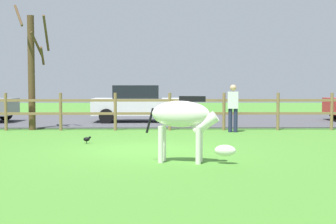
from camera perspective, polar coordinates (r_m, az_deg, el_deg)
name	(u,v)px	position (r m, az deg, el deg)	size (l,w,h in m)	color
ground_plane	(146,150)	(12.10, -2.67, -4.53)	(60.00, 60.00, 0.00)	#47842D
parking_asphalt	(152,120)	(21.35, -1.93, -1.02)	(28.00, 7.40, 0.05)	#47474C
paddock_fence	(143,109)	(17.02, -3.08, 0.35)	(21.57, 0.11, 1.35)	olive
bare_tree	(32,69)	(17.84, -16.02, 5.04)	(1.27, 1.25, 4.52)	#513A23
zebra	(184,119)	(10.01, 1.99, -0.85)	(1.91, 0.75, 1.41)	white
crow_on_grass	(87,139)	(13.48, -9.70, -3.22)	(0.22, 0.10, 0.20)	black
parked_car_white	(139,103)	(20.33, -3.49, 1.07)	(4.01, 1.89, 1.56)	white
visitor_near_fence	(233,106)	(16.50, 7.82, 0.72)	(0.39, 0.28, 1.64)	#232847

